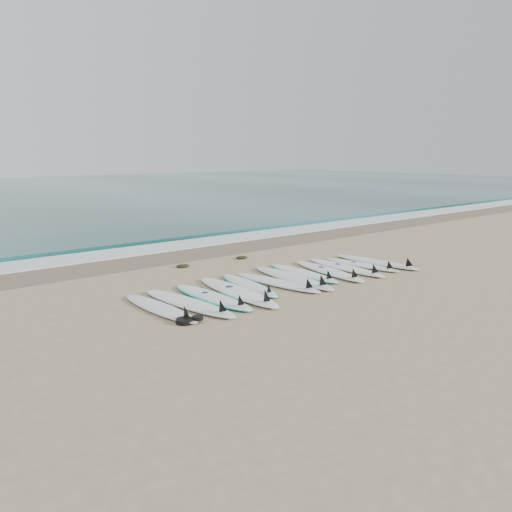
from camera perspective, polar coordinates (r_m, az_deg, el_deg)
ground at (r=11.54m, az=3.07°, el=-2.94°), size 120.00×120.00×0.00m
wet_sand_band at (r=14.76m, az=-7.67°, el=0.20°), size 120.00×1.80×0.01m
foam_band at (r=15.95m, az=-10.31°, el=1.01°), size 120.00×1.40×0.04m
wave_crest at (r=17.25m, az=-12.74°, el=1.81°), size 120.00×1.00×0.10m
surfboard_0 at (r=9.56m, az=-10.77°, el=-5.89°), size 0.63×2.40×0.30m
surfboard_1 at (r=9.77m, az=-7.53°, el=-5.37°), size 0.89×2.72×0.34m
surfboard_2 at (r=10.17m, az=-4.93°, el=-4.70°), size 0.68×2.51×0.32m
surfboard_3 at (r=10.45m, az=-2.00°, el=-4.11°), size 0.80×2.91×0.37m
surfboard_4 at (r=11.05m, az=-0.76°, el=-3.36°), size 0.90×2.37×0.29m
surfboard_5 at (r=11.24m, az=2.60°, el=-3.04°), size 0.82×2.55×0.32m
surfboard_6 at (r=11.65m, az=4.38°, el=-2.50°), size 0.79×2.85×0.36m
surfboard_7 at (r=12.20m, az=5.51°, el=-1.95°), size 0.73×2.47×0.31m
surfboard_8 at (r=12.45m, az=8.43°, el=-1.69°), size 0.98×2.70×0.34m
surfboard_9 at (r=12.90m, az=10.37°, el=-1.30°), size 0.69×2.65×0.34m
surfboard_10 at (r=13.35m, az=12.11°, el=-0.97°), size 0.67×2.34×0.30m
surfboard_11 at (r=13.73m, az=13.81°, el=-0.67°), size 0.72×2.65×0.33m
seaweed_near at (r=13.12m, az=-8.37°, el=-1.12°), size 0.36×0.28×0.07m
seaweed_far at (r=14.04m, az=-1.65°, el=-0.16°), size 0.35×0.28×0.07m
leash_coil at (r=8.83m, az=-7.80°, el=-7.29°), size 0.46×0.36×0.11m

